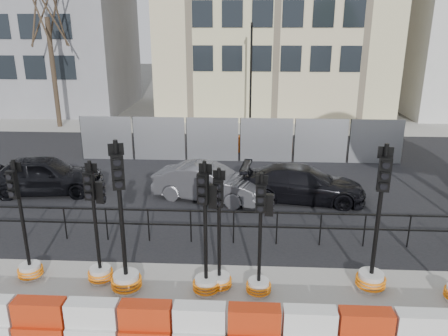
# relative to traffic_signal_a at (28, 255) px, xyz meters

# --- Properties ---
(ground) EXTENTS (120.00, 120.00, 0.00)m
(ground) POSITION_rel_traffic_signal_a_xyz_m (4.89, 0.81, -0.62)
(ground) COLOR #51514C
(ground) RESTS_ON ground
(road) EXTENTS (40.00, 14.00, 0.03)m
(road) POSITION_rel_traffic_signal_a_xyz_m (4.89, 7.81, -0.61)
(road) COLOR black
(road) RESTS_ON ground
(sidewalk_far) EXTENTS (40.00, 4.00, 0.02)m
(sidewalk_far) POSITION_rel_traffic_signal_a_xyz_m (4.89, 16.81, -0.61)
(sidewalk_far) COLOR gray
(sidewalk_far) RESTS_ON ground
(building_grey) EXTENTS (11.00, 9.06, 14.00)m
(building_grey) POSITION_rel_traffic_signal_a_xyz_m (-9.11, 22.80, 6.38)
(building_grey) COLOR gray
(building_grey) RESTS_ON ground
(kerb_railing) EXTENTS (18.00, 0.04, 1.00)m
(kerb_railing) POSITION_rel_traffic_signal_a_xyz_m (4.89, 2.01, 0.06)
(kerb_railing) COLOR black
(kerb_railing) RESTS_ON ground
(heras_fencing) EXTENTS (14.33, 1.72, 2.00)m
(heras_fencing) POSITION_rel_traffic_signal_a_xyz_m (5.46, 10.68, 0.03)
(heras_fencing) COLOR #95979D
(heras_fencing) RESTS_ON ground
(lamp_post_far) EXTENTS (0.12, 0.56, 6.00)m
(lamp_post_far) POSITION_rel_traffic_signal_a_xyz_m (5.39, 15.79, 2.60)
(lamp_post_far) COLOR black
(lamp_post_far) RESTS_ON ground
(tree_bare_far) EXTENTS (2.00, 2.00, 9.00)m
(tree_bare_far) POSITION_rel_traffic_signal_a_xyz_m (-6.11, 16.31, 6.03)
(tree_bare_far) COLOR #473828
(tree_bare_far) RESTS_ON ground
(barrier_row) EXTENTS (12.55, 0.50, 0.80)m
(barrier_row) POSITION_rel_traffic_signal_a_xyz_m (4.89, -1.99, -0.26)
(barrier_row) COLOR #B3280E
(barrier_row) RESTS_ON ground
(traffic_signal_a) EXTENTS (0.60, 0.60, 3.03)m
(traffic_signal_a) POSITION_rel_traffic_signal_a_xyz_m (0.00, 0.00, 0.00)
(traffic_signal_a) COLOR silver
(traffic_signal_a) RESTS_ON ground
(traffic_signal_b) EXTENTS (0.60, 0.60, 3.05)m
(traffic_signal_b) POSITION_rel_traffic_signal_a_xyz_m (1.77, -0.06, 0.10)
(traffic_signal_b) COLOR silver
(traffic_signal_b) RESTS_ON ground
(traffic_signal_c) EXTENTS (0.71, 0.71, 3.61)m
(traffic_signal_c) POSITION_rel_traffic_signal_a_xyz_m (2.49, -0.40, 0.12)
(traffic_signal_c) COLOR silver
(traffic_signal_c) RESTS_ON ground
(traffic_signal_d) EXTENTS (0.63, 0.63, 3.19)m
(traffic_signal_d) POSITION_rel_traffic_signal_a_xyz_m (4.35, -0.39, 0.13)
(traffic_signal_d) COLOR silver
(traffic_signal_d) RESTS_ON ground
(traffic_signal_e) EXTENTS (0.59, 0.59, 2.98)m
(traffic_signal_e) POSITION_rel_traffic_signal_a_xyz_m (4.63, -0.21, -0.01)
(traffic_signal_e) COLOR silver
(traffic_signal_e) RESTS_ON ground
(traffic_signal_f) EXTENTS (0.58, 0.58, 2.94)m
(traffic_signal_f) POSITION_rel_traffic_signal_a_xyz_m (5.55, -0.38, 0.08)
(traffic_signal_f) COLOR silver
(traffic_signal_f) RESTS_ON ground
(traffic_signal_g) EXTENTS (0.69, 0.69, 3.52)m
(traffic_signal_g) POSITION_rel_traffic_signal_a_xyz_m (8.15, -0.04, 0.10)
(traffic_signal_g) COLOR silver
(traffic_signal_g) RESTS_ON ground
(car_a) EXTENTS (2.48, 4.46, 1.41)m
(car_a) POSITION_rel_traffic_signal_a_xyz_m (-2.11, 5.57, 0.08)
(car_a) COLOR black
(car_a) RESTS_ON ground
(car_b) EXTENTS (3.31, 4.52, 1.26)m
(car_b) POSITION_rel_traffic_signal_a_xyz_m (3.89, 5.26, 0.01)
(car_b) COLOR #444448
(car_b) RESTS_ON ground
(car_c) EXTENTS (2.82, 4.73, 1.25)m
(car_c) POSITION_rel_traffic_signal_a_xyz_m (7.19, 5.38, -0.00)
(car_c) COLOR black
(car_c) RESTS_ON ground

